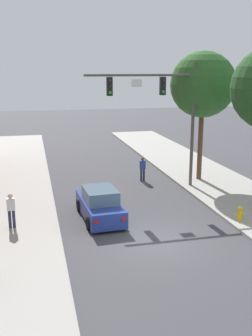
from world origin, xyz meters
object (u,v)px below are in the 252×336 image
traffic_signal_mast (164,103)px  pedestrian_crossing_road (143,168)px  car_lead_blue (100,205)px  pedestrian_sidewalk_left_walker (11,209)px  street_tree_second (203,85)px  fire_hydrant (240,213)px

traffic_signal_mast → pedestrian_crossing_road: 4.94m
car_lead_blue → pedestrian_sidewalk_left_walker: pedestrian_sidewalk_left_walker is taller
pedestrian_crossing_road → street_tree_second: 6.60m
pedestrian_sidewalk_left_walker → street_tree_second: street_tree_second is taller
pedestrian_sidewalk_left_walker → pedestrian_crossing_road: 10.57m
car_lead_blue → pedestrian_crossing_road: pedestrian_crossing_road is taller
traffic_signal_mast → fire_hydrant: traffic_signal_mast is taller
pedestrian_sidewalk_left_walker → fire_hydrant: 10.82m
pedestrian_sidewalk_left_walker → street_tree_second: bearing=26.6°
traffic_signal_mast → street_tree_second: bearing=22.9°
traffic_signal_mast → pedestrian_crossing_road: size_ratio=4.57×
car_lead_blue → fire_hydrant: size_ratio=6.00×
fire_hydrant → car_lead_blue: bearing=161.3°
traffic_signal_mast → pedestrian_crossing_road: (-0.67, 2.07, -4.44)m
pedestrian_sidewalk_left_walker → traffic_signal_mast: bearing=27.9°
traffic_signal_mast → car_lead_blue: bearing=-138.4°
car_lead_blue → pedestrian_sidewalk_left_walker: bearing=-172.4°
traffic_signal_mast → pedestrian_sidewalk_left_walker: traffic_signal_mast is taller
street_tree_second → pedestrian_sidewalk_left_walker: bearing=-153.4°
pedestrian_sidewalk_left_walker → pedestrian_crossing_road: bearing=39.6°
traffic_signal_mast → pedestrian_sidewalk_left_walker: 10.86m
pedestrian_crossing_road → fire_hydrant: (2.54, -8.36, -0.41)m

